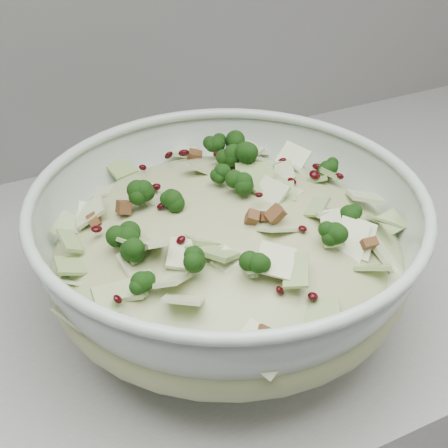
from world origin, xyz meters
The scene contains 2 objects.
mixing_bowl centered at (0.54, 1.60, 0.98)m, with size 0.47×0.47×0.15m.
salad centered at (0.54, 1.60, 1.00)m, with size 0.49×0.49×0.15m.
Camera 1 is at (0.32, 1.17, 1.35)m, focal length 50.00 mm.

